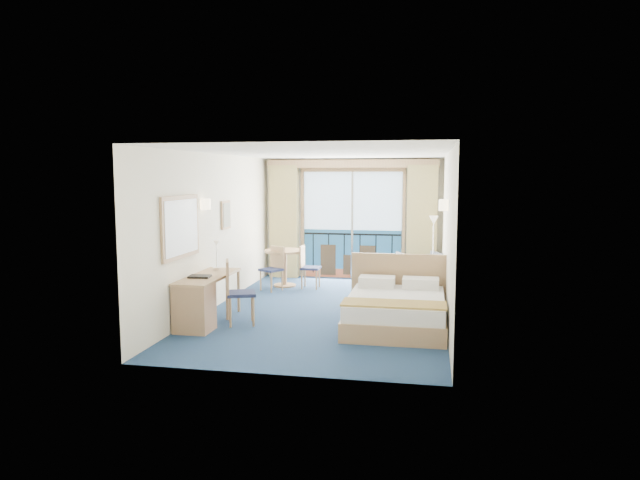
{
  "coord_description": "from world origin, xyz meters",
  "views": [
    {
      "loc": [
        1.71,
        -9.49,
        2.33
      ],
      "look_at": [
        -0.16,
        0.2,
        1.2
      ],
      "focal_mm": 32.0,
      "sensor_mm": 36.0,
      "label": 1
    }
  ],
  "objects_px": {
    "round_table": "(285,259)",
    "table_chair_a": "(307,264)",
    "bed": "(396,309)",
    "desk_chair": "(235,288)",
    "armchair": "(421,271)",
    "nightstand": "(431,294)",
    "desk": "(197,302)",
    "table_chair_b": "(274,266)",
    "floor_lamp": "(433,233)"
  },
  "relations": [
    {
      "from": "round_table",
      "to": "table_chair_a",
      "type": "bearing_deg",
      "value": -13.37
    },
    {
      "from": "bed",
      "to": "desk_chair",
      "type": "relative_size",
      "value": 1.9
    },
    {
      "from": "armchair",
      "to": "nightstand",
      "type": "bearing_deg",
      "value": 73.79
    },
    {
      "from": "bed",
      "to": "table_chair_a",
      "type": "height_order",
      "value": "bed"
    },
    {
      "from": "desk",
      "to": "desk_chair",
      "type": "xyz_separation_m",
      "value": [
        0.47,
        0.38,
        0.16
      ]
    },
    {
      "from": "table_chair_b",
      "to": "round_table",
      "type": "bearing_deg",
      "value": 105.86
    },
    {
      "from": "bed",
      "to": "armchair",
      "type": "height_order",
      "value": "bed"
    },
    {
      "from": "armchair",
      "to": "round_table",
      "type": "xyz_separation_m",
      "value": [
        -2.83,
        -0.18,
        0.2
      ]
    },
    {
      "from": "bed",
      "to": "table_chair_b",
      "type": "xyz_separation_m",
      "value": [
        -2.61,
        2.44,
        0.21
      ]
    },
    {
      "from": "table_chair_a",
      "to": "desk",
      "type": "bearing_deg",
      "value": 164.72
    },
    {
      "from": "floor_lamp",
      "to": "desk",
      "type": "height_order",
      "value": "floor_lamp"
    },
    {
      "from": "round_table",
      "to": "table_chair_b",
      "type": "bearing_deg",
      "value": -104.21
    },
    {
      "from": "armchair",
      "to": "table_chair_a",
      "type": "height_order",
      "value": "table_chair_a"
    },
    {
      "from": "armchair",
      "to": "table_chair_a",
      "type": "relative_size",
      "value": 0.96
    },
    {
      "from": "armchair",
      "to": "desk",
      "type": "distance_m",
      "value": 4.96
    },
    {
      "from": "table_chair_b",
      "to": "desk",
      "type": "bearing_deg",
      "value": -66.16
    },
    {
      "from": "bed",
      "to": "table_chair_a",
      "type": "xyz_separation_m",
      "value": [
        -2.0,
        2.75,
        0.21
      ]
    },
    {
      "from": "floor_lamp",
      "to": "desk",
      "type": "xyz_separation_m",
      "value": [
        -3.51,
        -4.0,
        -0.71
      ]
    },
    {
      "from": "bed",
      "to": "desk",
      "type": "bearing_deg",
      "value": -167.24
    },
    {
      "from": "desk",
      "to": "desk_chair",
      "type": "bearing_deg",
      "value": 38.74
    },
    {
      "from": "desk",
      "to": "round_table",
      "type": "xyz_separation_m",
      "value": [
        0.45,
        3.54,
        0.16
      ]
    },
    {
      "from": "bed",
      "to": "table_chair_a",
      "type": "distance_m",
      "value": 3.41
    },
    {
      "from": "desk",
      "to": "table_chair_b",
      "type": "xyz_separation_m",
      "value": [
        0.34,
        3.11,
        0.08
      ]
    },
    {
      "from": "nightstand",
      "to": "armchair",
      "type": "height_order",
      "value": "armchair"
    },
    {
      "from": "armchair",
      "to": "round_table",
      "type": "distance_m",
      "value": 2.84
    },
    {
      "from": "bed",
      "to": "desk_chair",
      "type": "bearing_deg",
      "value": -173.33
    },
    {
      "from": "floor_lamp",
      "to": "table_chair_b",
      "type": "relative_size",
      "value": 1.68
    },
    {
      "from": "bed",
      "to": "desk",
      "type": "distance_m",
      "value": 3.03
    },
    {
      "from": "nightstand",
      "to": "round_table",
      "type": "relative_size",
      "value": 0.69
    },
    {
      "from": "desk",
      "to": "armchair",
      "type": "bearing_deg",
      "value": 48.68
    },
    {
      "from": "nightstand",
      "to": "desk",
      "type": "distance_m",
      "value": 3.95
    },
    {
      "from": "floor_lamp",
      "to": "table_chair_a",
      "type": "xyz_separation_m",
      "value": [
        -2.55,
        -0.58,
        -0.63
      ]
    },
    {
      "from": "table_chair_a",
      "to": "table_chair_b",
      "type": "relative_size",
      "value": 0.99
    },
    {
      "from": "table_chair_b",
      "to": "table_chair_a",
      "type": "bearing_deg",
      "value": 57.14
    },
    {
      "from": "desk_chair",
      "to": "round_table",
      "type": "relative_size",
      "value": 1.19
    },
    {
      "from": "floor_lamp",
      "to": "round_table",
      "type": "bearing_deg",
      "value": -171.55
    },
    {
      "from": "bed",
      "to": "desk",
      "type": "height_order",
      "value": "bed"
    },
    {
      "from": "floor_lamp",
      "to": "round_table",
      "type": "xyz_separation_m",
      "value": [
        -3.06,
        -0.45,
        -0.55
      ]
    },
    {
      "from": "desk_chair",
      "to": "table_chair_b",
      "type": "relative_size",
      "value": 1.15
    },
    {
      "from": "round_table",
      "to": "armchair",
      "type": "bearing_deg",
      "value": 3.72
    },
    {
      "from": "floor_lamp",
      "to": "nightstand",
      "type": "bearing_deg",
      "value": -91.08
    },
    {
      "from": "desk",
      "to": "table_chair_a",
      "type": "height_order",
      "value": "table_chair_a"
    },
    {
      "from": "floor_lamp",
      "to": "desk_chair",
      "type": "distance_m",
      "value": 4.76
    },
    {
      "from": "nightstand",
      "to": "floor_lamp",
      "type": "bearing_deg",
      "value": 88.92
    },
    {
      "from": "nightstand",
      "to": "armchair",
      "type": "xyz_separation_m",
      "value": [
        -0.19,
        1.84,
        0.09
      ]
    },
    {
      "from": "desk",
      "to": "table_chair_b",
      "type": "height_order",
      "value": "table_chair_b"
    },
    {
      "from": "armchair",
      "to": "desk_chair",
      "type": "relative_size",
      "value": 0.83
    },
    {
      "from": "bed",
      "to": "table_chair_b",
      "type": "height_order",
      "value": "bed"
    },
    {
      "from": "nightstand",
      "to": "table_chair_a",
      "type": "relative_size",
      "value": 0.67
    },
    {
      "from": "nightstand",
      "to": "round_table",
      "type": "height_order",
      "value": "round_table"
    }
  ]
}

